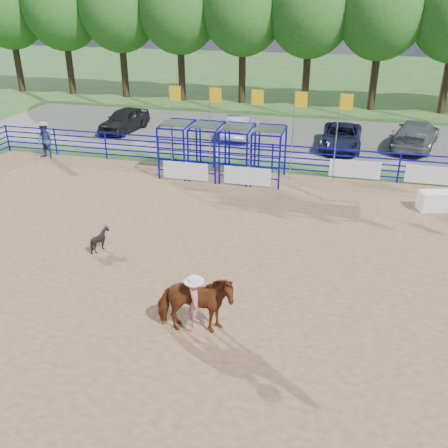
{
  "coord_description": "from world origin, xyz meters",
  "views": [
    {
      "loc": [
        3.41,
        -13.55,
        8.47
      ],
      "look_at": [
        -0.22,
        1.0,
        1.3
      ],
      "focal_mm": 40.0,
      "sensor_mm": 36.0,
      "label": 1
    }
  ],
  "objects_px": {
    "calf": "(100,240)",
    "car_b": "(240,126)",
    "car_d": "(416,134)",
    "car_c": "(341,137)",
    "spectator_cowboy": "(45,141)",
    "car_a": "(124,120)",
    "horse_and_rider": "(195,303)",
    "announcer_table": "(437,201)"
  },
  "relations": [
    {
      "from": "car_b",
      "to": "car_c",
      "type": "distance_m",
      "value": 6.18
    },
    {
      "from": "announcer_table",
      "to": "calf",
      "type": "bearing_deg",
      "value": -151.12
    },
    {
      "from": "car_b",
      "to": "announcer_table",
      "type": "bearing_deg",
      "value": 140.14
    },
    {
      "from": "car_a",
      "to": "car_b",
      "type": "bearing_deg",
      "value": 10.9
    },
    {
      "from": "spectator_cowboy",
      "to": "car_a",
      "type": "height_order",
      "value": "spectator_cowboy"
    },
    {
      "from": "horse_and_rider",
      "to": "spectator_cowboy",
      "type": "bearing_deg",
      "value": 134.3
    },
    {
      "from": "horse_and_rider",
      "to": "car_b",
      "type": "height_order",
      "value": "horse_and_rider"
    },
    {
      "from": "car_b",
      "to": "car_d",
      "type": "height_order",
      "value": "car_d"
    },
    {
      "from": "car_a",
      "to": "car_d",
      "type": "relative_size",
      "value": 0.79
    },
    {
      "from": "announcer_table",
      "to": "car_c",
      "type": "relative_size",
      "value": 0.32
    },
    {
      "from": "calf",
      "to": "car_b",
      "type": "xyz_separation_m",
      "value": [
        1.63,
        15.52,
        0.27
      ]
    },
    {
      "from": "horse_and_rider",
      "to": "car_d",
      "type": "distance_m",
      "value": 20.85
    },
    {
      "from": "horse_and_rider",
      "to": "car_d",
      "type": "relative_size",
      "value": 0.44
    },
    {
      "from": "horse_and_rider",
      "to": "car_a",
      "type": "height_order",
      "value": "horse_and_rider"
    },
    {
      "from": "spectator_cowboy",
      "to": "car_d",
      "type": "bearing_deg",
      "value": 19.68
    },
    {
      "from": "announcer_table",
      "to": "car_b",
      "type": "distance_m",
      "value": 13.66
    },
    {
      "from": "announcer_table",
      "to": "horse_and_rider",
      "type": "bearing_deg",
      "value": -125.72
    },
    {
      "from": "announcer_table",
      "to": "car_b",
      "type": "bearing_deg",
      "value": 139.27
    },
    {
      "from": "horse_and_rider",
      "to": "calf",
      "type": "xyz_separation_m",
      "value": [
        -4.61,
        3.64,
        -0.54
      ]
    },
    {
      "from": "announcer_table",
      "to": "horse_and_rider",
      "type": "distance_m",
      "value": 12.63
    },
    {
      "from": "calf",
      "to": "spectator_cowboy",
      "type": "relative_size",
      "value": 0.42
    },
    {
      "from": "spectator_cowboy",
      "to": "car_a",
      "type": "relative_size",
      "value": 0.46
    },
    {
      "from": "car_b",
      "to": "calf",
      "type": "bearing_deg",
      "value": 84.86
    },
    {
      "from": "car_a",
      "to": "car_c",
      "type": "relative_size",
      "value": 0.89
    },
    {
      "from": "calf",
      "to": "car_b",
      "type": "bearing_deg",
      "value": -36.19
    },
    {
      "from": "calf",
      "to": "car_c",
      "type": "xyz_separation_m",
      "value": [
        7.76,
        14.7,
        0.25
      ]
    },
    {
      "from": "horse_and_rider",
      "to": "spectator_cowboy",
      "type": "distance_m",
      "value": 17.52
    },
    {
      "from": "car_c",
      "to": "calf",
      "type": "bearing_deg",
      "value": -117.01
    },
    {
      "from": "car_a",
      "to": "car_b",
      "type": "xyz_separation_m",
      "value": [
        7.52,
        0.35,
        -0.03
      ]
    },
    {
      "from": "calf",
      "to": "car_c",
      "type": "distance_m",
      "value": 16.62
    },
    {
      "from": "car_d",
      "to": "car_b",
      "type": "bearing_deg",
      "value": 15.53
    },
    {
      "from": "car_c",
      "to": "spectator_cowboy",
      "type": "bearing_deg",
      "value": -158.53
    },
    {
      "from": "car_a",
      "to": "car_c",
      "type": "xyz_separation_m",
      "value": [
        13.65,
        -0.47,
        -0.06
      ]
    },
    {
      "from": "car_a",
      "to": "horse_and_rider",
      "type": "bearing_deg",
      "value": -52.6
    },
    {
      "from": "announcer_table",
      "to": "calf",
      "type": "relative_size",
      "value": 1.86
    },
    {
      "from": "spectator_cowboy",
      "to": "horse_and_rider",
      "type": "bearing_deg",
      "value": -45.7
    },
    {
      "from": "calf",
      "to": "car_d",
      "type": "xyz_separation_m",
      "value": [
        11.91,
        15.89,
        0.36
      ]
    },
    {
      "from": "horse_and_rider",
      "to": "car_a",
      "type": "relative_size",
      "value": 0.56
    },
    {
      "from": "car_c",
      "to": "car_d",
      "type": "relative_size",
      "value": 0.89
    },
    {
      "from": "car_a",
      "to": "announcer_table",
      "type": "bearing_deg",
      "value": -17.37
    },
    {
      "from": "announcer_table",
      "to": "car_a",
      "type": "height_order",
      "value": "car_a"
    },
    {
      "from": "car_b",
      "to": "spectator_cowboy",
      "type": "bearing_deg",
      "value": 36.43
    }
  ]
}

